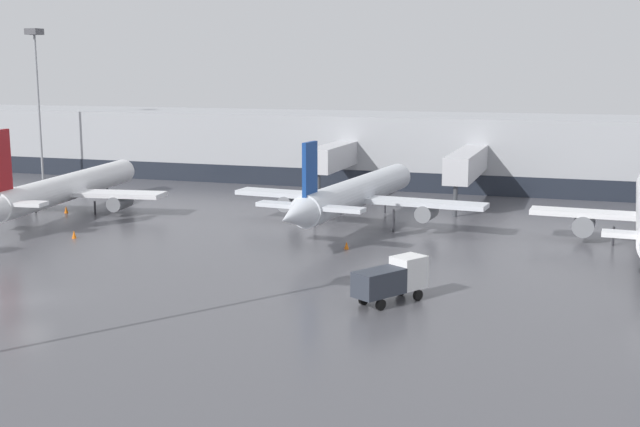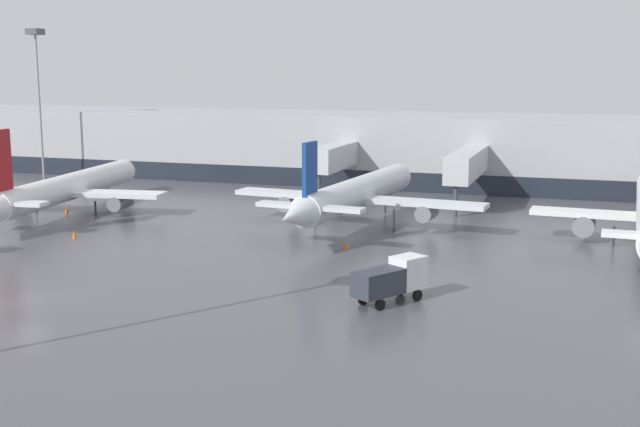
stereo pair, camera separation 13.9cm
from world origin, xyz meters
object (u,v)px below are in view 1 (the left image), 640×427
Objects in this scene: service_truck_1 at (392,278)px; traffic_cone_1 at (66,210)px; apron_light_mast_1 at (36,63)px; traffic_cone_2 at (74,234)px; parked_jet_1 at (356,193)px; traffic_cone_0 at (347,245)px; parked_jet_2 at (67,188)px.

service_truck_1 reaches higher than traffic_cone_1.
traffic_cone_1 is 32.48m from apron_light_mast_1.
traffic_cone_1 is at bearing 93.31° from service_truck_1.
traffic_cone_1 is 13.60m from traffic_cone_2.
parked_jet_1 reaches higher than traffic_cone_2.
traffic_cone_2 is (-24.11, -3.55, 0.05)m from traffic_cone_0.
service_truck_1 is at bearing -18.43° from traffic_cone_2.
parked_jet_2 is at bearing 98.84° from parked_jet_1.
parked_jet_2 is (-30.61, -2.02, -0.63)m from parked_jet_1.
apron_light_mast_1 is at bearing 85.48° from service_truck_1.
parked_jet_2 reaches higher than parked_jet_1.
parked_jet_2 is 55.34× the size of traffic_cone_0.
apron_light_mast_1 is at bearing 74.02° from parked_jet_1.
parked_jet_1 is 42.68× the size of traffic_cone_1.
parked_jet_1 is at bearing -21.03° from apron_light_mast_1.
service_truck_1 is 15.80m from traffic_cone_0.
traffic_cone_1 is at bearing 99.00° from parked_jet_1.
service_truck_1 is at bearing -126.49° from parked_jet_2.
service_truck_1 is (9.11, -23.17, -1.68)m from parked_jet_1.
traffic_cone_1 is at bearing 167.79° from traffic_cone_0.
traffic_cone_2 is 0.04× the size of apron_light_mast_1.
parked_jet_1 is at bearing -94.67° from parked_jet_2.
traffic_cone_1 reaches higher than traffic_cone_2.
traffic_cone_2 is 44.93m from apron_light_mast_1.
parked_jet_1 is 1.57× the size of apron_light_mast_1.
parked_jet_2 is 48.19× the size of traffic_cone_2.
traffic_cone_1 is at bearing 128.76° from traffic_cone_2.
traffic_cone_2 is at bearing -51.24° from traffic_cone_1.
traffic_cone_0 is at bearing -28.71° from apron_light_mast_1.
parked_jet_2 is 46.40× the size of traffic_cone_1.
parked_jet_2 is 6.27× the size of service_truck_1.
traffic_cone_2 is (-31.33, 10.44, -1.22)m from service_truck_1.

